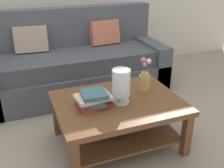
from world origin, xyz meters
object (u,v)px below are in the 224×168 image
Objects in this scene: book_stack_main at (93,99)px; glass_hurricane_vase at (121,84)px; coffee_table at (117,113)px; couch at (76,65)px; flower_pitcher at (144,79)px.

glass_hurricane_vase is at bearing -6.94° from book_stack_main.
coffee_table is 3.55× the size of book_stack_main.
couch is at bearing 92.72° from coffee_table.
glass_hurricane_vase reaches higher than coffee_table.
book_stack_main is (-0.23, -0.00, 0.20)m from coffee_table.
flower_pitcher is (0.55, 0.11, 0.05)m from book_stack_main.
book_stack_main reaches higher than coffee_table.
couch reaches higher than glass_hurricane_vase.
flower_pitcher is at bearing 18.93° from coffee_table.
couch is at bearing 82.72° from book_stack_main.
glass_hurricane_vase is at bearing -64.45° from coffee_table.
glass_hurricane_vase is 0.34m from flower_pitcher.
flower_pitcher is at bearing 11.83° from book_stack_main.
couch is 1.26m from flower_pitcher.
book_stack_main is 0.96× the size of flower_pitcher.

